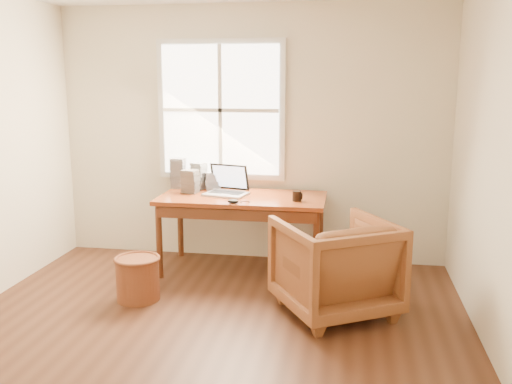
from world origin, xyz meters
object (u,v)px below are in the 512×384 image
desk (243,198)px  laptop (226,182)px  cd_stack_a (199,176)px  armchair (335,266)px  coffee_mug (297,196)px  wicker_stool (138,279)px

desk → laptop: size_ratio=4.26×
desk → cd_stack_a: (-0.51, 0.29, 0.15)m
armchair → cd_stack_a: 1.93m
coffee_mug → cd_stack_a: bearing=155.7°
desk → coffee_mug: coffee_mug is taller
coffee_mug → cd_stack_a: cd_stack_a is taller
desk → wicker_stool: (-0.74, -0.90, -0.55)m
wicker_stool → cd_stack_a: 1.40m
desk → armchair: size_ratio=1.85×
wicker_stool → cd_stack_a: size_ratio=1.37×
desk → coffee_mug: 0.56m
laptop → wicker_stool: bearing=-108.3°
wicker_stool → desk: bearing=50.4°
desk → coffee_mug: size_ratio=16.92×
laptop → cd_stack_a: size_ratio=1.41×
desk → cd_stack_a: cd_stack_a is taller
desk → armchair: (0.93, -0.90, -0.34)m
wicker_stool → cd_stack_a: bearing=78.8°
wicker_stool → coffee_mug: (1.28, 0.76, 0.61)m
laptop → coffee_mug: size_ratio=3.97×
armchair → cd_stack_a: bearing=-70.1°
wicker_stool → laptop: size_ratio=0.97×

